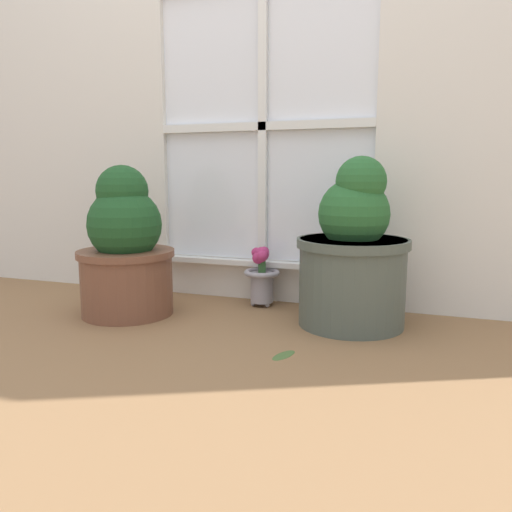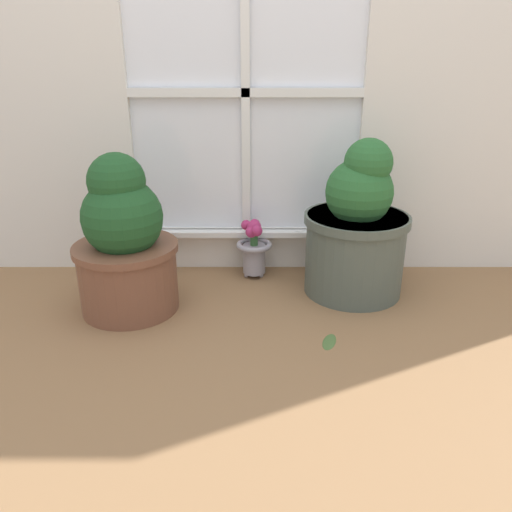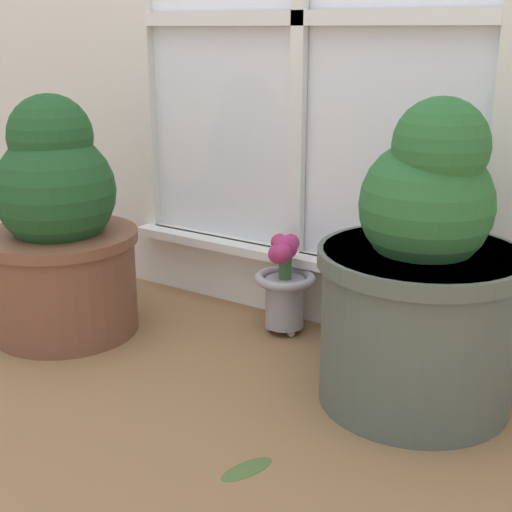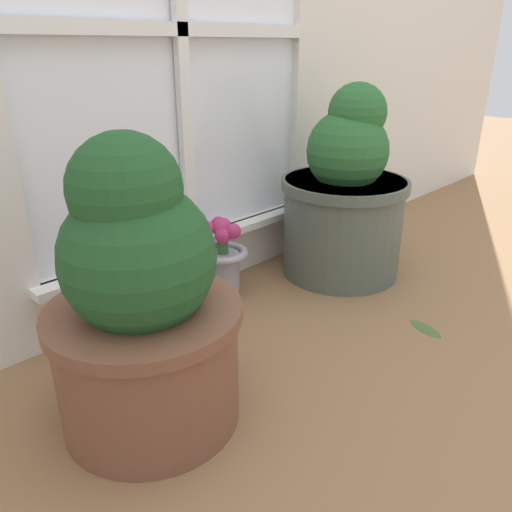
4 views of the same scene
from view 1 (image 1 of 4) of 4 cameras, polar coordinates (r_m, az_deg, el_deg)
The scene contains 6 objects.
ground_plane at distance 1.75m, azimuth -5.93°, elevation -9.66°, with size 10.00×10.00×0.00m, color olive.
wall_with_window at distance 2.36m, azimuth 0.93°, elevation 26.80°, with size 4.40×0.10×2.50m.
potted_plant_left at distance 2.08m, azimuth -14.67°, elevation 0.66°, with size 0.39×0.39×0.61m.
potted_plant_right at distance 1.90m, azimuth 11.02°, elevation -0.06°, with size 0.42×0.42×0.63m.
flower_vase at distance 2.16m, azimuth 0.65°, elevation -2.23°, with size 0.16×0.16×0.26m.
fallen_leaf at distance 1.61m, azimuth 3.18°, elevation -11.15°, with size 0.08×0.12×0.01m.
Camera 1 is at (0.72, -1.49, 0.56)m, focal length 35.00 mm.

